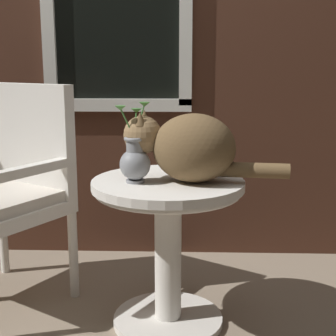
{
  "coord_description": "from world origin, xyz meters",
  "views": [
    {
      "loc": [
        0.18,
        -1.89,
        1.1
      ],
      "look_at": [
        0.12,
        0.06,
        0.68
      ],
      "focal_mm": 52.66,
      "sensor_mm": 36.0,
      "label": 1
    }
  ],
  "objects_px": {
    "wicker_side_table": "(168,226)",
    "wicker_chair": "(5,184)",
    "cat": "(189,147)",
    "pewter_vase_with_ivy": "(135,159)"
  },
  "relations": [
    {
      "from": "cat",
      "to": "wicker_side_table",
      "type": "bearing_deg",
      "value": 164.55
    },
    {
      "from": "wicker_side_table",
      "to": "pewter_vase_with_ivy",
      "type": "relative_size",
      "value": 2.0
    },
    {
      "from": "wicker_chair",
      "to": "cat",
      "type": "distance_m",
      "value": 0.91
    },
    {
      "from": "wicker_chair",
      "to": "pewter_vase_with_ivy",
      "type": "xyz_separation_m",
      "value": [
        0.63,
        -0.28,
        0.17
      ]
    },
    {
      "from": "cat",
      "to": "wicker_chair",
      "type": "bearing_deg",
      "value": 163.27
    },
    {
      "from": "cat",
      "to": "pewter_vase_with_ivy",
      "type": "relative_size",
      "value": 2.08
    },
    {
      "from": "wicker_chair",
      "to": "cat",
      "type": "height_order",
      "value": "wicker_chair"
    },
    {
      "from": "wicker_chair",
      "to": "cat",
      "type": "xyz_separation_m",
      "value": [
        0.84,
        -0.25,
        0.22
      ]
    },
    {
      "from": "cat",
      "to": "pewter_vase_with_ivy",
      "type": "xyz_separation_m",
      "value": [
        -0.21,
        -0.02,
        -0.05
      ]
    },
    {
      "from": "wicker_side_table",
      "to": "wicker_chair",
      "type": "bearing_deg",
      "value": 163.13
    }
  ]
}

